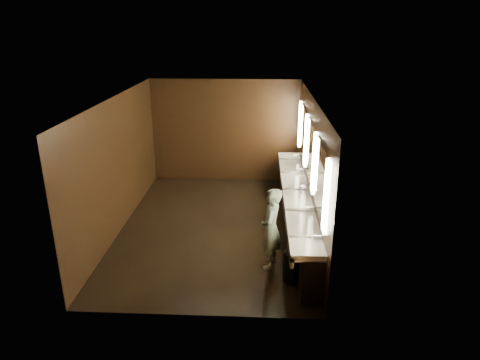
% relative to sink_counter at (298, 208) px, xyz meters
% --- Properties ---
extents(floor, '(6.00, 6.00, 0.00)m').
position_rel_sink_counter_xyz_m(floor, '(-1.79, 0.00, -0.50)').
color(floor, black).
rests_on(floor, ground).
extents(ceiling, '(4.00, 6.00, 0.02)m').
position_rel_sink_counter_xyz_m(ceiling, '(-1.79, 0.00, 2.30)').
color(ceiling, '#2D2D2B').
rests_on(ceiling, wall_back).
extents(wall_back, '(4.00, 0.02, 2.80)m').
position_rel_sink_counter_xyz_m(wall_back, '(-1.79, 3.00, 0.90)').
color(wall_back, black).
rests_on(wall_back, floor).
extents(wall_front, '(4.00, 0.02, 2.80)m').
position_rel_sink_counter_xyz_m(wall_front, '(-1.79, -3.00, 0.90)').
color(wall_front, black).
rests_on(wall_front, floor).
extents(wall_left, '(0.02, 6.00, 2.80)m').
position_rel_sink_counter_xyz_m(wall_left, '(-3.79, 0.00, 0.90)').
color(wall_left, black).
rests_on(wall_left, floor).
extents(wall_right, '(0.02, 6.00, 2.80)m').
position_rel_sink_counter_xyz_m(wall_right, '(0.21, 0.00, 0.90)').
color(wall_right, black).
rests_on(wall_right, floor).
extents(sink_counter, '(0.55, 5.40, 1.01)m').
position_rel_sink_counter_xyz_m(sink_counter, '(0.00, 0.00, 0.00)').
color(sink_counter, black).
rests_on(sink_counter, floor).
extents(mirror_band, '(0.06, 5.03, 1.15)m').
position_rel_sink_counter_xyz_m(mirror_band, '(0.19, -0.00, 1.25)').
color(mirror_band, '#FFF5C7').
rests_on(mirror_band, wall_right).
extents(person, '(0.45, 0.60, 1.51)m').
position_rel_sink_counter_xyz_m(person, '(-0.61, -1.51, 0.26)').
color(person, '#88C5CB').
rests_on(person, floor).
extents(trash_bin, '(0.45, 0.45, 0.55)m').
position_rel_sink_counter_xyz_m(trash_bin, '(-0.22, -1.97, -0.22)').
color(trash_bin, black).
rests_on(trash_bin, floor).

